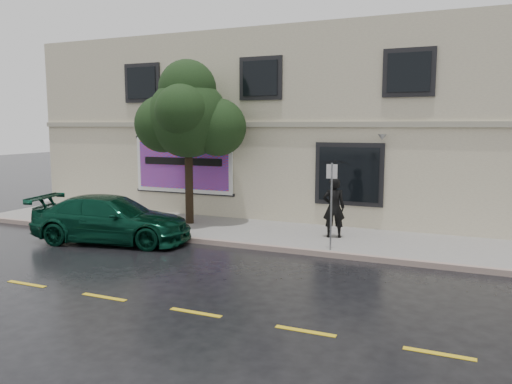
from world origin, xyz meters
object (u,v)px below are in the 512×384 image
at_px(car, 112,219).
at_px(fire_hydrant, 48,209).
at_px(pedestrian, 334,208).
at_px(street_tree, 188,118).

height_order(car, fire_hydrant, car).
distance_m(pedestrian, street_tree, 5.89).
relative_size(car, pedestrian, 2.65).
bearing_deg(street_tree, car, -110.14).
distance_m(pedestrian, fire_hydrant, 10.42).
xyz_separation_m(pedestrian, street_tree, (-5.22, 0.19, 2.73)).
bearing_deg(pedestrian, fire_hydrant, -11.62).
bearing_deg(car, street_tree, -31.32).
xyz_separation_m(street_tree, fire_hydrant, (-5.11, -1.47, -3.28)).
bearing_deg(fire_hydrant, car, -28.99).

